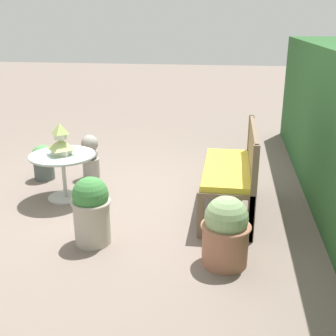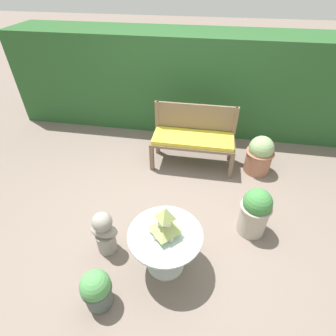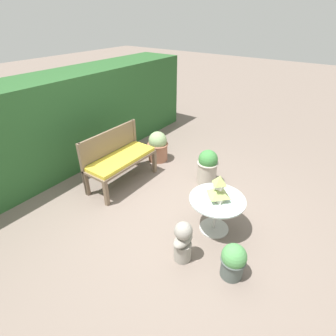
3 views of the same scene
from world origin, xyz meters
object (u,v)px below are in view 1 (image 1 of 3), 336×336
at_px(patio_table, 63,164).
at_px(potted_plant_table_far, 226,231).
at_px(potted_plant_hedge_corner, 91,210).
at_px(potted_plant_patio_mid, 43,162).
at_px(pagoda_birdhouse, 61,141).
at_px(garden_bench, 227,173).
at_px(garden_bust, 90,156).

relative_size(patio_table, potted_plant_table_far, 1.22).
height_order(potted_plant_hedge_corner, potted_plant_patio_mid, potted_plant_hedge_corner).
relative_size(pagoda_birdhouse, potted_plant_table_far, 0.59).
bearing_deg(potted_plant_hedge_corner, pagoda_birdhouse, -145.92).
bearing_deg(potted_plant_patio_mid, potted_plant_hedge_corner, 37.30).
distance_m(patio_table, potted_plant_patio_mid, 0.76).
height_order(garden_bench, garden_bust, garden_bust).
bearing_deg(potted_plant_table_far, garden_bust, -135.66).
distance_m(pagoda_birdhouse, potted_plant_patio_mid, 0.86).
height_order(garden_bench, potted_plant_patio_mid, garden_bench).
distance_m(potted_plant_hedge_corner, potted_plant_patio_mid, 1.86).
bearing_deg(patio_table, garden_bust, 173.06).
relative_size(garden_bench, potted_plant_hedge_corner, 1.97).
distance_m(potted_plant_table_far, potted_plant_patio_mid, 2.85).
height_order(garden_bench, patio_table, patio_table).
height_order(pagoda_birdhouse, potted_plant_hedge_corner, pagoda_birdhouse).
relative_size(garden_bench, patio_table, 1.71).
xyz_separation_m(garden_bust, potted_plant_table_far, (1.78, 1.74, 0.01)).
xyz_separation_m(patio_table, potted_plant_hedge_corner, (0.93, 0.63, -0.09)).
relative_size(patio_table, potted_plant_hedge_corner, 1.15).
bearing_deg(garden_bench, garden_bust, -114.16).
xyz_separation_m(patio_table, pagoda_birdhouse, (-0.00, 0.00, 0.26)).
distance_m(patio_table, garden_bust, 0.70).
distance_m(patio_table, pagoda_birdhouse, 0.26).
bearing_deg(potted_plant_hedge_corner, potted_plant_patio_mid, -142.70).
relative_size(garden_bust, potted_plant_patio_mid, 1.27).
relative_size(garden_bench, pagoda_birdhouse, 3.51).
height_order(garden_bust, potted_plant_table_far, potted_plant_table_far).
bearing_deg(potted_plant_hedge_corner, garden_bench, 125.09).
bearing_deg(potted_plant_table_far, patio_table, -121.15).
bearing_deg(garden_bench, potted_plant_patio_mid, -105.58).
height_order(patio_table, potted_plant_table_far, potted_plant_table_far).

